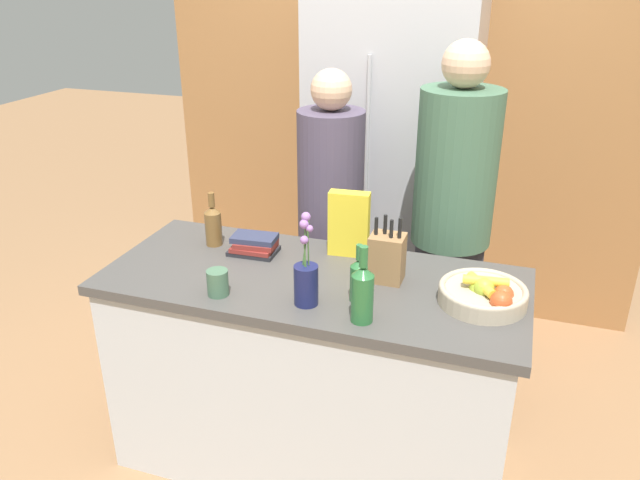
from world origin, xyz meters
The scene contains 15 objects.
ground_plane centered at (0.00, 0.00, 0.00)m, with size 14.00×14.00×0.00m, color #936B47.
kitchen_island centered at (0.00, 0.00, 0.44)m, with size 1.63×0.70×0.88m.
back_wall_wood centered at (0.00, 1.59, 1.30)m, with size 2.83×0.12×2.60m.
refrigerator centered at (0.03, 1.23, 0.97)m, with size 0.85×0.63×1.94m.
fruit_bowl centered at (0.64, -0.01, 0.92)m, with size 0.31×0.31×0.11m.
knife_block centered at (0.27, 0.07, 0.98)m, with size 0.13×0.11×0.26m.
flower_vase centered at (0.04, -0.20, 0.98)m, with size 0.09×0.09×0.34m.
cereal_box centered at (0.07, 0.24, 1.02)m, with size 0.17×0.07×0.27m.
coffee_mug centered at (-0.28, -0.24, 0.93)m, with size 0.08×0.11×0.10m.
book_stack centered at (-0.30, 0.13, 0.92)m, with size 0.20×0.14×0.08m.
bottle_oil centered at (0.26, -0.25, 0.99)m, with size 0.08×0.08×0.28m.
bottle_vinegar centered at (0.21, -0.12, 0.97)m, with size 0.06×0.06×0.22m.
bottle_wine centered at (-0.50, 0.16, 0.97)m, with size 0.07×0.07×0.24m.
person_at_sink centered at (-0.12, 0.61, 0.89)m, with size 0.31×0.31×1.58m.
person_in_blue centered at (0.44, 0.65, 0.96)m, with size 0.36×0.36×1.72m.
Camera 1 is at (0.71, -2.02, 1.99)m, focal length 35.00 mm.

